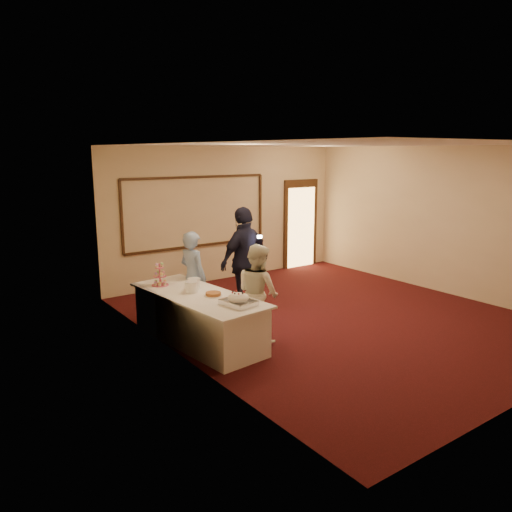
{
  "coord_description": "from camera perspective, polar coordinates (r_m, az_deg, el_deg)",
  "views": [
    {
      "loc": [
        -6.03,
        -6.06,
        2.9
      ],
      "look_at": [
        -1.23,
        0.67,
        1.15
      ],
      "focal_mm": 35.0,
      "sensor_mm": 36.0,
      "label": 1
    }
  ],
  "objects": [
    {
      "name": "guest",
      "position": [
        8.87,
        -1.28,
        -0.61
      ],
      "size": [
        1.22,
        0.71,
        1.95
      ],
      "primitive_type": "imported",
      "rotation": [
        0.0,
        0.0,
        3.36
      ],
      "color": "black",
      "rests_on": "floor"
    },
    {
      "name": "plate_stack_b",
      "position": [
        7.91,
        -7.09,
        -3.15
      ],
      "size": [
        0.2,
        0.2,
        0.17
      ],
      "color": "white",
      "rests_on": "buffet_table"
    },
    {
      "name": "cupcake_stand",
      "position": [
        8.18,
        -10.93,
        -2.35
      ],
      "size": [
        0.27,
        0.27,
        0.4
      ],
      "color": "#CB4F75",
      "rests_on": "buffet_table"
    },
    {
      "name": "woman",
      "position": [
        7.71,
        0.22,
        -4.18
      ],
      "size": [
        0.58,
        0.74,
        1.52
      ],
      "primitive_type": "imported",
      "rotation": [
        0.0,
        0.0,
        1.58
      ],
      "color": "white",
      "rests_on": "floor"
    },
    {
      "name": "camera_flash",
      "position": [
        8.65,
        0.42,
        2.2
      ],
      "size": [
        0.08,
        0.06,
        0.05
      ],
      "primitive_type": "cube",
      "rotation": [
        0.0,
        0.0,
        -0.25
      ],
      "color": "white",
      "rests_on": "guest"
    },
    {
      "name": "doorway",
      "position": [
        12.68,
        5.11,
        3.64
      ],
      "size": [
        1.05,
        0.07,
        2.2
      ],
      "color": "#341D0F",
      "rests_on": "floor"
    },
    {
      "name": "man",
      "position": [
        8.54,
        -7.19,
        -2.44
      ],
      "size": [
        0.49,
        0.65,
        1.59
      ],
      "primitive_type": "imported",
      "rotation": [
        0.0,
        0.0,
        1.79
      ],
      "color": "#7D9AC8",
      "rests_on": "floor"
    },
    {
      "name": "pavlova_tray",
      "position": [
        7.04,
        -2.02,
        -4.99
      ],
      "size": [
        0.42,
        0.54,
        0.19
      ],
      "color": "silver",
      "rests_on": "buffet_table"
    },
    {
      "name": "plate_stack_a",
      "position": [
        7.72,
        -7.39,
        -3.51
      ],
      "size": [
        0.2,
        0.2,
        0.17
      ],
      "color": "white",
      "rests_on": "buffet_table"
    },
    {
      "name": "wall_molding",
      "position": [
        10.95,
        -6.75,
        5.04
      ],
      "size": [
        3.45,
        0.04,
        1.55
      ],
      "color": "#341D0F",
      "rests_on": "room_walls"
    },
    {
      "name": "buffet_table",
      "position": [
        7.76,
        -6.58,
        -7.03
      ],
      "size": [
        1.22,
        2.57,
        0.77
      ],
      "color": "white",
      "rests_on": "floor"
    },
    {
      "name": "floor",
      "position": [
        9.03,
        8.89,
        -6.93
      ],
      "size": [
        7.0,
        7.0,
        0.0
      ],
      "primitive_type": "plane",
      "color": "black",
      "rests_on": "ground"
    },
    {
      "name": "tart",
      "position": [
        7.5,
        -4.9,
        -4.38
      ],
      "size": [
        0.27,
        0.27,
        0.06
      ],
      "color": "white",
      "rests_on": "buffet_table"
    },
    {
      "name": "room_walls",
      "position": [
        8.6,
        9.32,
        5.95
      ],
      "size": [
        6.04,
        7.04,
        3.02
      ],
      "color": "beige",
      "rests_on": "floor"
    }
  ]
}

